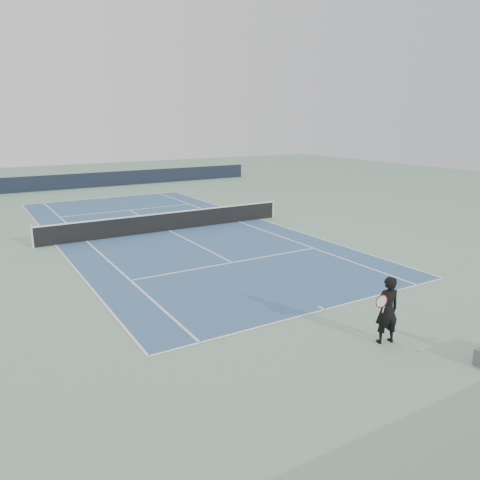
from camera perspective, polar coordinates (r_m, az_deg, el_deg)
ground at (r=23.99m, az=-8.64°, el=1.12°), size 80.00×80.00×0.00m
court_surface at (r=23.98m, az=-8.64°, el=1.14°), size 10.97×23.77×0.01m
tennis_net at (r=23.88m, az=-8.68°, el=2.30°), size 12.90×0.10×1.07m
windscreen_far at (r=40.78m, az=-18.44°, el=6.88°), size 30.00×0.25×1.20m
tennis_player at (r=12.32m, az=17.48°, el=-8.12°), size 0.83×0.62×1.76m
tennis_ball at (r=12.46m, az=21.12°, el=-12.46°), size 0.06×0.06×0.06m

